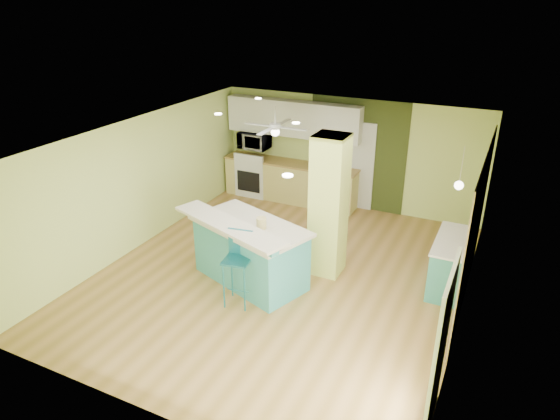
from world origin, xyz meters
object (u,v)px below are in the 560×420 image
object	(u,v)px
peninsula	(249,251)
bar_stool	(239,256)
fruit_bowl	(317,166)
side_counter	(451,263)
canister	(261,223)

from	to	relation	value
peninsula	bar_stool	xyz separation A→B (m)	(0.16, -0.62, 0.26)
peninsula	fruit_bowl	distance (m)	3.56
bar_stool	fruit_bowl	world-z (taller)	bar_stool
peninsula	side_counter	xyz separation A→B (m)	(3.12, 1.29, -0.12)
side_counter	fruit_bowl	bearing A→B (deg)	145.86
bar_stool	canister	xyz separation A→B (m)	(0.09, 0.59, 0.33)
peninsula	bar_stool	world-z (taller)	bar_stool
bar_stool	side_counter	bearing A→B (deg)	23.69
peninsula	canister	xyz separation A→B (m)	(0.25, -0.03, 0.59)
side_counter	canister	distance (m)	3.23
peninsula	side_counter	size ratio (longest dim) A/B	1.78
side_counter	bar_stool	bearing A→B (deg)	-147.21
peninsula	bar_stool	bearing A→B (deg)	-55.88
side_counter	canister	xyz separation A→B (m)	(-2.87, -1.31, 0.71)
peninsula	fruit_bowl	xyz separation A→B (m)	(-0.19, 3.53, 0.41)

